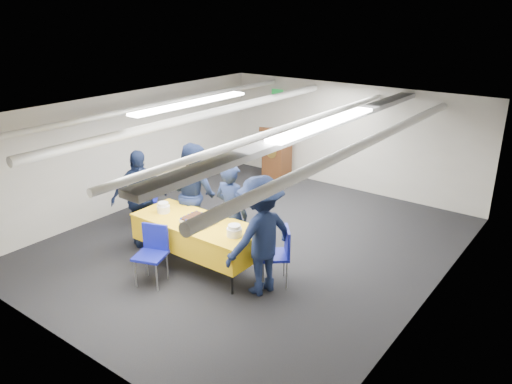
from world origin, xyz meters
TOP-DOWN VIEW (x-y plane):
  - ground at (0.00, 0.00)m, footprint 7.00×7.00m
  - room_shell at (0.09, 0.41)m, footprint 6.00×7.00m
  - serving_table at (-0.18, -1.16)m, footprint 2.09×0.84m
  - sheet_cake at (-0.12, -1.17)m, footprint 0.49×0.38m
  - plate_stack_left at (-0.85, -1.21)m, footprint 0.20×0.20m
  - plate_stack_right at (0.59, -1.21)m, footprint 0.22×0.22m
  - podium at (-1.60, 3.05)m, footprint 0.62×0.53m
  - chair_near at (-0.41, -1.85)m, footprint 0.54×0.54m
  - chair_right at (1.10, -0.80)m, footprint 0.59×0.59m
  - chair_left at (-2.21, -0.39)m, footprint 0.59×0.59m
  - sailor_a at (0.08, -0.65)m, footprint 0.59×0.39m
  - sailor_b at (-0.86, -0.49)m, footprint 0.94×0.79m
  - sailor_c at (-1.52, -1.11)m, footprint 0.69×1.04m
  - sailor_d at (1.00, -1.13)m, footprint 0.90×1.24m

SIDE VIEW (x-z plane):
  - ground at x=0.00m, z-range 0.00..0.00m
  - chair_near at x=-0.41m, z-range 0.10..0.97m
  - chair_right at x=1.10m, z-range 0.10..0.97m
  - chair_left at x=-2.21m, z-range 0.10..0.97m
  - serving_table at x=-0.18m, z-range 0.17..0.94m
  - podium at x=-1.60m, z-range -0.01..1.24m
  - sailor_a at x=0.08m, z-range 0.00..1.61m
  - sheet_cake at x=-0.12m, z-range 0.77..0.85m
  - sailor_c at x=-1.52m, z-range 0.00..1.65m
  - plate_stack_left at x=-0.85m, z-range 0.76..0.93m
  - plate_stack_right at x=0.59m, z-range 0.76..0.93m
  - sailor_d at x=1.00m, z-range 0.00..1.72m
  - sailor_b at x=-0.86m, z-range 0.00..1.74m
  - room_shell at x=0.09m, z-range 0.66..2.96m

